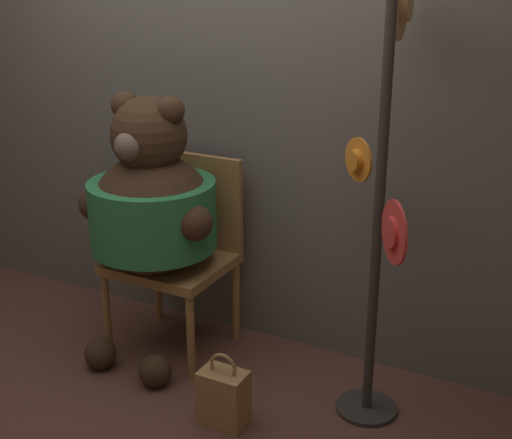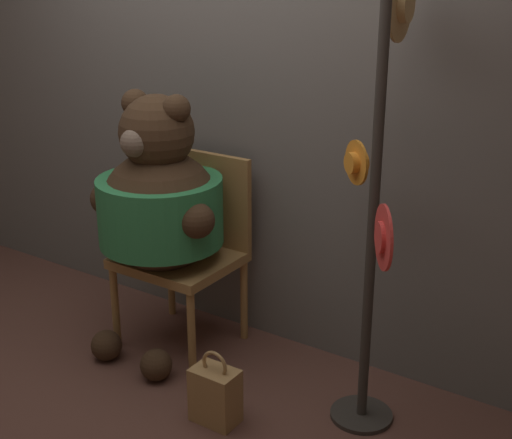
{
  "view_description": "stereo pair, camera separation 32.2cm",
  "coord_description": "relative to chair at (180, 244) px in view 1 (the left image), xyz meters",
  "views": [
    {
      "loc": [
        1.85,
        -2.47,
        1.95
      ],
      "look_at": [
        0.45,
        0.21,
        0.83
      ],
      "focal_mm": 50.0,
      "sensor_mm": 36.0,
      "label": 1
    },
    {
      "loc": [
        2.13,
        -2.31,
        1.95
      ],
      "look_at": [
        0.45,
        0.21,
        0.83
      ],
      "focal_mm": 50.0,
      "sensor_mm": 36.0,
      "label": 2
    }
  ],
  "objects": [
    {
      "name": "ground_plane",
      "position": [
        0.08,
        -0.37,
        -0.55
      ],
      "size": [
        14.0,
        14.0,
        0.0
      ],
      "primitive_type": "plane",
      "color": "brown"
    },
    {
      "name": "handbag_on_ground",
      "position": [
        0.57,
        -0.55,
        -0.42
      ],
      "size": [
        0.21,
        0.14,
        0.35
      ],
      "color": "#A87A47",
      "rests_on": "ground_plane"
    },
    {
      "name": "teddy_bear",
      "position": [
        -0.04,
        -0.17,
        0.25
      ],
      "size": [
        0.75,
        0.67,
        1.36
      ],
      "color": "#3D2819",
      "rests_on": "ground_plane"
    },
    {
      "name": "wall_back",
      "position": [
        0.08,
        0.3,
        0.67
      ],
      "size": [
        8.0,
        0.1,
        2.44
      ],
      "color": "#66605B",
      "rests_on": "ground_plane"
    },
    {
      "name": "hat_display_rack",
      "position": [
        1.1,
        -0.13,
        0.47
      ],
      "size": [
        0.41,
        0.58,
        1.92
      ],
      "color": "#332D28",
      "rests_on": "ground_plane"
    },
    {
      "name": "chair",
      "position": [
        0.0,
        0.0,
        0.0
      ],
      "size": [
        0.57,
        0.51,
        1.0
      ],
      "color": "#9E703D",
      "rests_on": "ground_plane"
    }
  ]
}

